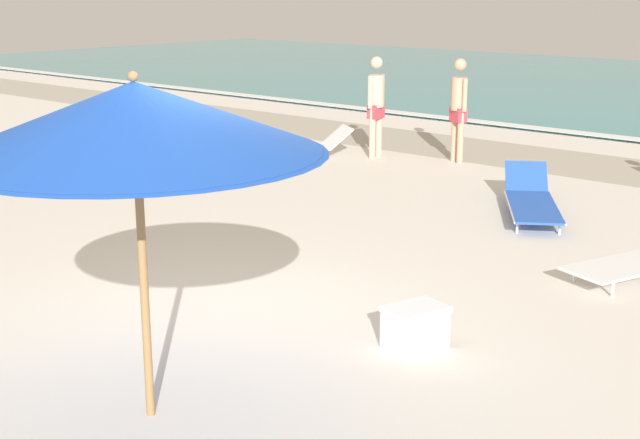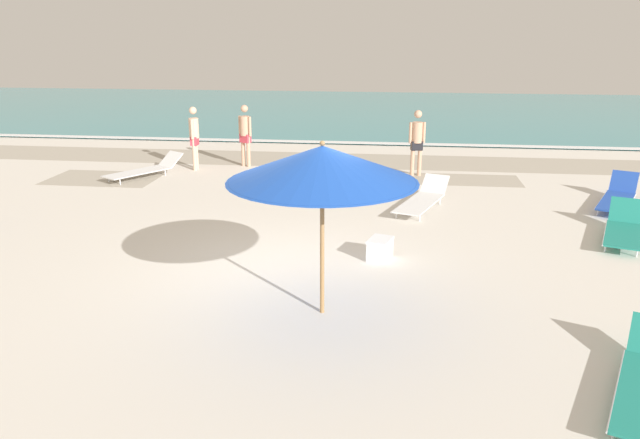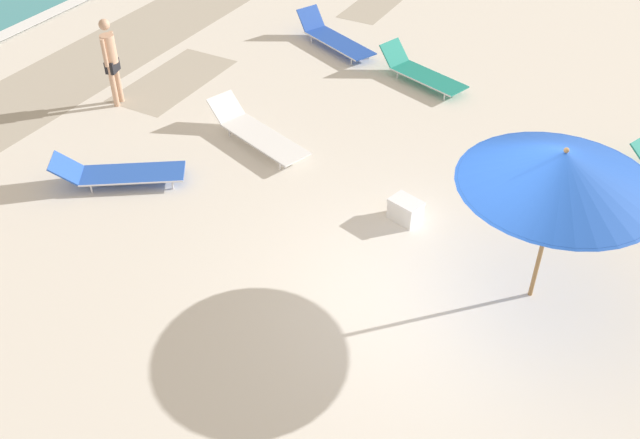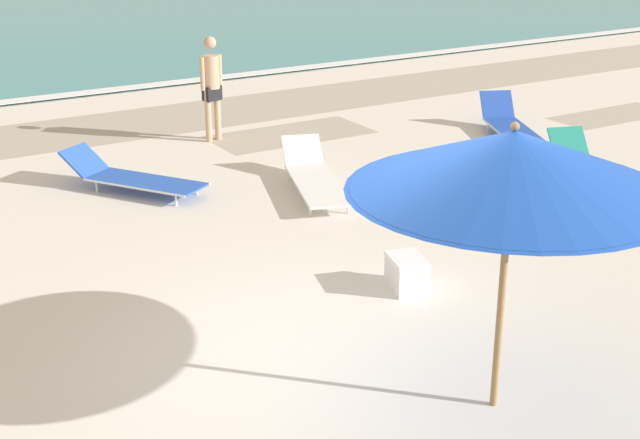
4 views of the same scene
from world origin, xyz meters
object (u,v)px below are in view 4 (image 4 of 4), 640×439
(beachgoer_wading_adult, at_px, (212,82))
(sun_lounger_mid_beach_solo, at_px, (512,127))
(sun_lounger_mid_beach_pair_a, at_px, (315,178))
(beach_umbrella, at_px, (512,162))
(sun_lounger_near_water_left, at_px, (132,177))
(sun_lounger_near_water_right, at_px, (592,168))
(cooler_box, at_px, (407,273))

(beachgoer_wading_adult, bearing_deg, sun_lounger_mid_beach_solo, 134.97)
(sun_lounger_mid_beach_pair_a, bearing_deg, beach_umbrella, -86.41)
(sun_lounger_near_water_left, bearing_deg, sun_lounger_near_water_right, -61.07)
(sun_lounger_mid_beach_solo, relative_size, cooler_box, 3.96)
(sun_lounger_near_water_left, bearing_deg, beach_umbrella, -118.02)
(sun_lounger_near_water_right, bearing_deg, beach_umbrella, -124.77)
(beach_umbrella, xyz_separation_m, beachgoer_wading_adult, (1.49, 8.76, -1.12))
(sun_lounger_mid_beach_solo, bearing_deg, sun_lounger_near_water_left, -161.38)
(beach_umbrella, relative_size, sun_lounger_near_water_left, 1.19)
(sun_lounger_near_water_right, height_order, beachgoer_wading_adult, beachgoer_wading_adult)
(beach_umbrella, height_order, beachgoer_wading_adult, beach_umbrella)
(sun_lounger_near_water_left, xyz_separation_m, beachgoer_wading_adult, (2.13, 1.87, 0.79))
(sun_lounger_near_water_left, xyz_separation_m, cooler_box, (1.37, -4.66, -0.02))
(sun_lounger_near_water_left, distance_m, sun_lounger_mid_beach_pair_a, 2.59)
(beach_umbrella, distance_m, sun_lounger_mid_beach_pair_a, 6.06)
(sun_lounger_near_water_right, xyz_separation_m, beachgoer_wading_adult, (-3.75, 4.97, 0.78))
(beach_umbrella, xyz_separation_m, sun_lounger_mid_beach_solo, (5.90, 6.20, -1.90))
(beach_umbrella, distance_m, sun_lounger_near_water_right, 6.74)
(sun_lounger_mid_beach_solo, relative_size, beachgoer_wading_adult, 1.30)
(beach_umbrella, xyz_separation_m, sun_lounger_near_water_left, (-0.64, 6.89, -1.91))
(beach_umbrella, relative_size, sun_lounger_mid_beach_solo, 1.12)
(beach_umbrella, relative_size, sun_lounger_near_water_right, 1.21)
(cooler_box, bearing_deg, beachgoer_wading_adult, -170.56)
(sun_lounger_mid_beach_pair_a, bearing_deg, sun_lounger_mid_beach_solo, 28.12)
(sun_lounger_mid_beach_pair_a, height_order, beachgoer_wading_adult, beachgoer_wading_adult)
(sun_lounger_mid_beach_solo, bearing_deg, sun_lounger_near_water_right, -80.68)
(beachgoer_wading_adult, bearing_deg, sun_lounger_mid_beach_pair_a, 76.51)
(beach_umbrella, height_order, sun_lounger_mid_beach_solo, beach_umbrella)
(sun_lounger_mid_beach_pair_a, bearing_deg, cooler_box, -84.71)
(sun_lounger_near_water_left, xyz_separation_m, sun_lounger_near_water_right, (5.88, -3.09, 0.01))
(sun_lounger_near_water_right, distance_m, sun_lounger_mid_beach_pair_a, 4.07)
(beach_umbrella, height_order, sun_lounger_mid_beach_pair_a, beach_umbrella)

